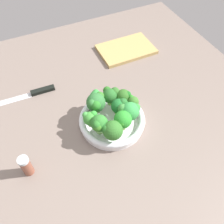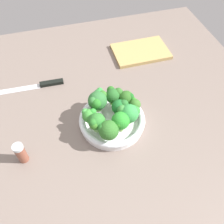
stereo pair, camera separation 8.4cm
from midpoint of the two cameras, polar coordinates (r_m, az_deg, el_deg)
The scene contains 16 objects.
ground_plane at distance 92.56cm, azimuth -4.12°, elevation -1.99°, with size 130.00×130.00×2.50cm, color #73645C.
bowl at distance 88.04cm, azimuth -2.73°, elevation -2.20°, with size 23.49×23.49×4.06cm.
broccoli_floret_0 at distance 87.77cm, azimuth -0.24°, elevation 3.43°, with size 5.64×5.88×6.30cm.
broccoli_floret_1 at distance 79.96cm, azimuth -0.39°, elevation -1.93°, with size 6.33×5.98×7.73cm.
broccoli_floret_2 at distance 78.31cm, azimuth -3.13°, elevation -4.41°, with size 6.58×6.58×7.33cm.
broccoli_floret_3 at distance 79.55cm, azimuth -6.00°, elevation -3.00°, with size 5.80×5.94×7.34cm.
broccoli_floret_4 at distance 84.85cm, azimuth -6.55°, elevation 1.99°, with size 7.22×7.35×8.03cm.
broccoli_floret_5 at distance 83.90cm, azimuth -1.11°, elevation 1.10°, with size 5.79×5.89×7.10cm.
broccoli_floret_6 at distance 87.66cm, azimuth -3.13°, elevation 3.81°, with size 6.43×6.40×6.80cm.
broccoli_floret_7 at distance 82.00cm, azimuth 1.15°, elevation 0.06°, with size 7.49×6.36×7.92cm.
broccoli_floret_8 at distance 82.37cm, azimuth -7.98°, elevation -1.54°, with size 5.04×4.69×5.99cm.
broccoli_floret_9 at distance 86.29cm, azimuth 2.11°, elevation 2.13°, with size 4.05×4.50×5.58cm.
broccoli_floret_10 at distance 88.66cm, azimuth -6.44°, elevation 3.31°, with size 4.76×5.44×5.63cm.
knife at distance 104.88cm, azimuth -20.41°, elevation 3.78°, with size 26.68×3.48×1.50cm.
cutting_board at distance 119.35cm, azimuth 1.21°, elevation 14.18°, with size 25.15×16.79×1.60cm, color tan.
pepper_shaker at distance 82.30cm, azimuth -22.10°, elevation -11.62°, with size 3.36×3.36×8.07cm.
Camera 1 is at (-21.24, -51.43, 72.71)cm, focal length 39.59 mm.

